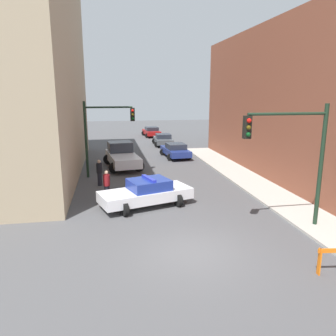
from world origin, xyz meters
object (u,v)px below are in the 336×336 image
at_px(parked_car_near, 175,150).
at_px(parked_car_mid, 163,139).
at_px(traffic_light_far, 102,128).
at_px(pedestrian_crossing, 107,185).
at_px(traffic_light_near, 297,148).
at_px(police_car, 147,193).
at_px(white_truck, 122,156).
at_px(parked_car_far, 151,132).
at_px(pedestrian_corner, 99,172).

distance_m(parked_car_near, parked_car_mid, 7.26).
distance_m(traffic_light_far, pedestrian_crossing, 5.91).
relative_size(traffic_light_near, traffic_light_far, 1.00).
height_order(police_car, parked_car_near, police_car).
xyz_separation_m(white_truck, pedestrian_crossing, (-1.18, -8.22, -0.04)).
relative_size(white_truck, parked_car_mid, 1.29).
distance_m(police_car, pedestrian_crossing, 2.43).
bearing_deg(parked_car_far, white_truck, -108.75).
bearing_deg(parked_car_mid, parked_car_near, -88.48).
xyz_separation_m(parked_car_near, parked_car_mid, (0.08, 7.26, 0.00)).
distance_m(white_truck, parked_car_near, 5.82).
height_order(parked_car_mid, pedestrian_crossing, pedestrian_crossing).
xyz_separation_m(parked_car_mid, pedestrian_crossing, (-6.20, -18.54, 0.19)).
relative_size(traffic_light_far, parked_car_mid, 1.19).
height_order(parked_car_mid, parked_car_far, same).
distance_m(white_truck, pedestrian_corner, 5.42).
bearing_deg(traffic_light_near, pedestrian_crossing, 145.57).
bearing_deg(parked_car_mid, white_truck, -113.81).
distance_m(police_car, parked_car_far, 28.06).
distance_m(traffic_light_far, police_car, 7.54).
bearing_deg(parked_car_far, pedestrian_crossing, -106.79).
height_order(white_truck, parked_car_near, white_truck).
distance_m(police_car, parked_car_mid, 20.32).
distance_m(parked_car_near, pedestrian_corner, 10.54).
height_order(police_car, parked_car_far, police_car).
relative_size(parked_car_mid, parked_car_far, 0.99).
bearing_deg(parked_car_near, white_truck, -152.57).
distance_m(parked_car_mid, pedestrian_crossing, 19.55).
distance_m(traffic_light_far, white_truck, 4.06).
distance_m(traffic_light_far, parked_car_mid, 14.94).
xyz_separation_m(traffic_light_near, white_truck, (-6.63, 13.57, -2.62)).
bearing_deg(parked_car_mid, traffic_light_far, -113.82).
bearing_deg(traffic_light_far, white_truck, 64.03).
xyz_separation_m(police_car, parked_car_far, (3.89, 27.79, -0.05)).
bearing_deg(parked_car_near, parked_car_far, 86.41).
bearing_deg(pedestrian_crossing, police_car, 138.52).
bearing_deg(parked_car_far, pedestrian_corner, -109.42).
height_order(traffic_light_near, parked_car_far, traffic_light_near).
height_order(white_truck, pedestrian_corner, white_truck).
bearing_deg(police_car, parked_car_mid, -29.38).
relative_size(white_truck, parked_car_near, 1.27).
xyz_separation_m(parked_car_near, pedestrian_corner, (-6.58, -8.23, 0.19)).
bearing_deg(traffic_light_far, parked_car_near, 43.13).
height_order(parked_car_far, pedestrian_corner, pedestrian_corner).
bearing_deg(traffic_light_far, pedestrian_crossing, -87.61).
relative_size(traffic_light_far, pedestrian_corner, 3.13).
bearing_deg(white_truck, pedestrian_corner, -114.91).
distance_m(traffic_light_near, police_car, 7.58).
bearing_deg(traffic_light_far, parked_car_mid, 64.07).
distance_m(pedestrian_crossing, pedestrian_corner, 3.08).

